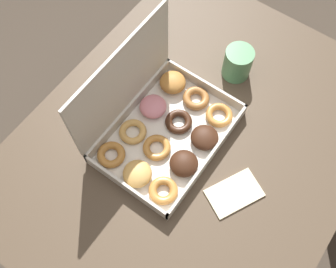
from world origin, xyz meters
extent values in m
plane|color=#42382D|center=(0.00, 0.00, 0.00)|extent=(8.00, 8.00, 0.00)
cube|color=#4C3D2D|center=(0.00, 0.00, 0.73)|extent=(1.18, 0.93, 0.03)
cylinder|color=#4C3D2D|center=(-0.54, 0.42, 0.36)|extent=(0.06, 0.06, 0.71)
cylinder|color=#4C3D2D|center=(0.54, 0.42, 0.36)|extent=(0.06, 0.06, 0.71)
cube|color=silver|center=(-0.04, 0.07, 0.74)|extent=(0.41, 0.29, 0.01)
cube|color=beige|center=(-0.04, -0.07, 0.77)|extent=(0.41, 0.01, 0.04)
cube|color=beige|center=(-0.04, 0.21, 0.77)|extent=(0.41, 0.01, 0.04)
cube|color=beige|center=(-0.24, 0.07, 0.77)|extent=(0.01, 0.29, 0.04)
cube|color=beige|center=(0.16, 0.07, 0.77)|extent=(0.01, 0.29, 0.04)
cube|color=beige|center=(-0.04, 0.22, 0.92)|extent=(0.41, 0.01, 0.26)
torus|color=#B77A38|center=(-0.19, -0.02, 0.76)|extent=(0.08, 0.08, 0.02)
ellipsoid|color=#381E11|center=(-0.09, -0.02, 0.77)|extent=(0.08, 0.08, 0.04)
ellipsoid|color=#381E11|center=(0.01, -0.03, 0.77)|extent=(0.08, 0.08, 0.04)
torus|color=#B77A38|center=(0.11, -0.02, 0.76)|extent=(0.08, 0.08, 0.02)
ellipsoid|color=tan|center=(-0.19, 0.07, 0.77)|extent=(0.08, 0.08, 0.04)
torus|color=#B77A38|center=(-0.09, 0.07, 0.76)|extent=(0.08, 0.08, 0.02)
torus|color=#381E11|center=(0.02, 0.07, 0.76)|extent=(0.08, 0.08, 0.02)
torus|color=#9E6633|center=(0.11, 0.07, 0.76)|extent=(0.08, 0.08, 0.02)
torus|color=#B77A38|center=(-0.19, 0.17, 0.76)|extent=(0.08, 0.08, 0.02)
torus|color=tan|center=(-0.09, 0.16, 0.76)|extent=(0.08, 0.08, 0.02)
ellipsoid|color=pink|center=(0.01, 0.16, 0.77)|extent=(0.08, 0.08, 0.04)
ellipsoid|color=#B77A38|center=(0.11, 0.16, 0.77)|extent=(0.08, 0.08, 0.05)
cylinder|color=#4C8456|center=(0.28, 0.03, 0.79)|extent=(0.09, 0.09, 0.11)
cylinder|color=black|center=(0.28, 0.03, 0.84)|extent=(0.07, 0.07, 0.01)
cube|color=beige|center=(-0.07, -0.19, 0.74)|extent=(0.18, 0.15, 0.01)
camera|label=1|loc=(-0.44, -0.22, 1.82)|focal=42.00mm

